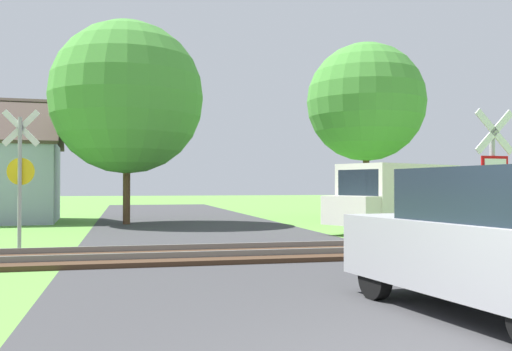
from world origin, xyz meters
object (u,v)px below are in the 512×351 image
Objects in this scene: parked_car at (491,242)px; mail_truck at (396,195)px; tree_right at (366,102)px; tree_center at (127,98)px; crossing_sign_far at (20,170)px; stop_sign_near at (494,177)px.

mail_truck is at bearing 60.27° from parked_car.
tree_center is (-10.71, -0.85, -0.28)m from tree_right.
tree_center is at bearing 95.45° from parked_car.
mail_truck is (11.11, 3.02, -0.68)m from crossing_sign_far.
stop_sign_near is 0.37× the size of tree_center.
stop_sign_near is 4.60m from parked_car.
tree_right is 1.93× the size of parked_car.
mail_truck is 1.24× the size of parked_car.
tree_center reaches higher than mail_truck.
mail_truck is at bearing -35.59° from tree_center.
mail_truck is (-2.06, -7.04, -4.13)m from tree_right.
tree_center is at bearing -67.58° from stop_sign_near.
parked_car is at bearing -76.53° from tree_center.
tree_right is at bearing 46.25° from crossing_sign_far.
tree_center reaches higher than stop_sign_near.
crossing_sign_far is 16.93m from tree_right.
stop_sign_near is 0.58× the size of mail_truck.
mail_truck is (8.65, -6.19, -3.85)m from tree_center.
mail_truck is (1.81, 7.58, -0.48)m from stop_sign_near.
parked_car is at bearing 49.88° from stop_sign_near.
stop_sign_near is 0.91× the size of crossing_sign_far.
parked_car is at bearing 132.19° from mail_truck.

